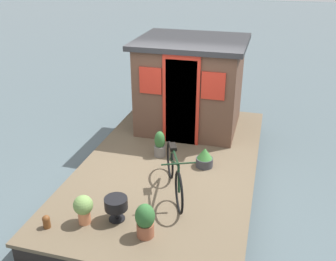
{
  "coord_description": "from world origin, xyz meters",
  "views": [
    {
      "loc": [
        -5.89,
        -1.56,
        3.88
      ],
      "look_at": [
        -0.2,
        0.0,
        1.09
      ],
      "focal_mm": 40.66,
      "sensor_mm": 36.0,
      "label": 1
    }
  ],
  "objects_px": {
    "bicycle": "(174,173)",
    "charcoal_grill": "(116,204)",
    "houseboat_cabin": "(191,84)",
    "mooring_bollard": "(46,221)",
    "potted_plant_ivy": "(205,158)",
    "potted_plant_succulent": "(145,220)",
    "potted_plant_basil": "(160,144)",
    "potted_plant_thyme": "(83,208)"
  },
  "relations": [
    {
      "from": "potted_plant_succulent",
      "to": "bicycle",
      "type": "bearing_deg",
      "value": -6.08
    },
    {
      "from": "houseboat_cabin",
      "to": "potted_plant_succulent",
      "type": "xyz_separation_m",
      "value": [
        -3.67,
        -0.19,
        -0.7
      ]
    },
    {
      "from": "houseboat_cabin",
      "to": "mooring_bollard",
      "type": "relative_size",
      "value": 11.22
    },
    {
      "from": "charcoal_grill",
      "to": "potted_plant_ivy",
      "type": "bearing_deg",
      "value": -27.59
    },
    {
      "from": "houseboat_cabin",
      "to": "mooring_bollard",
      "type": "height_order",
      "value": "houseboat_cabin"
    },
    {
      "from": "potted_plant_thyme",
      "to": "charcoal_grill",
      "type": "relative_size",
      "value": 1.22
    },
    {
      "from": "houseboat_cabin",
      "to": "charcoal_grill",
      "type": "xyz_separation_m",
      "value": [
        -3.45,
        0.31,
        -0.7
      ]
    },
    {
      "from": "bicycle",
      "to": "mooring_bollard",
      "type": "distance_m",
      "value": 2.0
    },
    {
      "from": "bicycle",
      "to": "charcoal_grill",
      "type": "height_order",
      "value": "bicycle"
    },
    {
      "from": "houseboat_cabin",
      "to": "potted_plant_basil",
      "type": "distance_m",
      "value": 1.67
    },
    {
      "from": "potted_plant_thyme",
      "to": "mooring_bollard",
      "type": "relative_size",
      "value": 2.22
    },
    {
      "from": "mooring_bollard",
      "to": "houseboat_cabin",
      "type": "bearing_deg",
      "value": -17.03
    },
    {
      "from": "potted_plant_basil",
      "to": "mooring_bollard",
      "type": "height_order",
      "value": "potted_plant_basil"
    },
    {
      "from": "potted_plant_basil",
      "to": "mooring_bollard",
      "type": "relative_size",
      "value": 2.53
    },
    {
      "from": "bicycle",
      "to": "potted_plant_succulent",
      "type": "height_order",
      "value": "bicycle"
    },
    {
      "from": "bicycle",
      "to": "potted_plant_thyme",
      "type": "height_order",
      "value": "bicycle"
    },
    {
      "from": "charcoal_grill",
      "to": "mooring_bollard",
      "type": "height_order",
      "value": "charcoal_grill"
    },
    {
      "from": "potted_plant_succulent",
      "to": "charcoal_grill",
      "type": "relative_size",
      "value": 1.39
    },
    {
      "from": "potted_plant_thyme",
      "to": "mooring_bollard",
      "type": "xyz_separation_m",
      "value": [
        -0.24,
        0.46,
        -0.15
      ]
    },
    {
      "from": "potted_plant_ivy",
      "to": "charcoal_grill",
      "type": "distance_m",
      "value": 2.04
    },
    {
      "from": "bicycle",
      "to": "potted_plant_succulent",
      "type": "distance_m",
      "value": 1.11
    },
    {
      "from": "potted_plant_basil",
      "to": "mooring_bollard",
      "type": "bearing_deg",
      "value": 158.55
    },
    {
      "from": "potted_plant_succulent",
      "to": "potted_plant_basil",
      "type": "height_order",
      "value": "same"
    },
    {
      "from": "houseboat_cabin",
      "to": "potted_plant_ivy",
      "type": "height_order",
      "value": "houseboat_cabin"
    },
    {
      "from": "bicycle",
      "to": "mooring_bollard",
      "type": "xyz_separation_m",
      "value": [
        -1.3,
        1.5,
        -0.25
      ]
    },
    {
      "from": "charcoal_grill",
      "to": "houseboat_cabin",
      "type": "bearing_deg",
      "value": -5.14
    },
    {
      "from": "bicycle",
      "to": "potted_plant_thyme",
      "type": "bearing_deg",
      "value": 135.79
    },
    {
      "from": "bicycle",
      "to": "potted_plant_ivy",
      "type": "xyz_separation_m",
      "value": [
        0.92,
        -0.32,
        -0.19
      ]
    },
    {
      "from": "potted_plant_ivy",
      "to": "houseboat_cabin",
      "type": "bearing_deg",
      "value": 20.97
    },
    {
      "from": "potted_plant_basil",
      "to": "mooring_bollard",
      "type": "distance_m",
      "value": 2.57
    },
    {
      "from": "potted_plant_succulent",
      "to": "potted_plant_basil",
      "type": "relative_size",
      "value": 1.0
    },
    {
      "from": "houseboat_cabin",
      "to": "potted_plant_ivy",
      "type": "xyz_separation_m",
      "value": [
        -1.65,
        -0.63,
        -0.79
      ]
    },
    {
      "from": "charcoal_grill",
      "to": "mooring_bollard",
      "type": "bearing_deg",
      "value": 115.63
    },
    {
      "from": "potted_plant_thyme",
      "to": "potted_plant_succulent",
      "type": "bearing_deg",
      "value": -92.16
    },
    {
      "from": "bicycle",
      "to": "mooring_bollard",
      "type": "height_order",
      "value": "bicycle"
    },
    {
      "from": "bicycle",
      "to": "potted_plant_basil",
      "type": "xyz_separation_m",
      "value": [
        1.09,
        0.56,
        -0.12
      ]
    },
    {
      "from": "bicycle",
      "to": "potted_plant_basil",
      "type": "height_order",
      "value": "bicycle"
    },
    {
      "from": "potted_plant_thyme",
      "to": "charcoal_grill",
      "type": "xyz_separation_m",
      "value": [
        0.18,
        -0.41,
        0.0
      ]
    },
    {
      "from": "bicycle",
      "to": "potted_plant_succulent",
      "type": "xyz_separation_m",
      "value": [
        -1.1,
        0.12,
        -0.1
      ]
    },
    {
      "from": "houseboat_cabin",
      "to": "charcoal_grill",
      "type": "bearing_deg",
      "value": 174.86
    },
    {
      "from": "bicycle",
      "to": "potted_plant_basil",
      "type": "distance_m",
      "value": 1.23
    },
    {
      "from": "mooring_bollard",
      "to": "potted_plant_thyme",
      "type": "bearing_deg",
      "value": -62.92
    }
  ]
}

